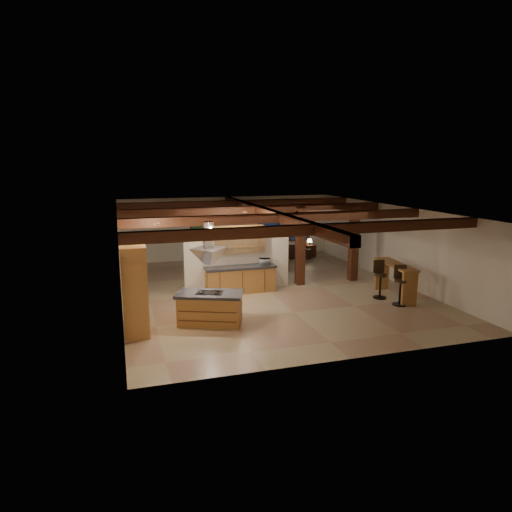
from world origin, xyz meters
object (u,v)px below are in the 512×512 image
Objects in this scene: dining_table at (258,264)px; sofa at (286,251)px; kitchen_island at (210,308)px; bar_counter at (395,275)px.

sofa is (2.09, 2.21, 0.02)m from dining_table.
kitchen_island is 6.49m from dining_table.
kitchen_island reaches higher than dining_table.
bar_counter reaches higher than kitchen_island.
dining_table is at bearing 123.99° from bar_counter.
dining_table is (3.16, 5.67, -0.15)m from kitchen_island.
bar_counter is (3.32, -4.93, 0.46)m from dining_table.
bar_counter reaches higher than sofa.
bar_counter is at bearing -72.40° from dining_table.
dining_table is 0.78× the size of sofa.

